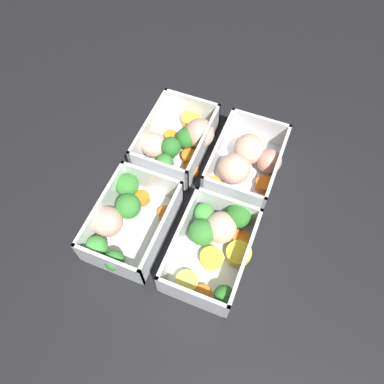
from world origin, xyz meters
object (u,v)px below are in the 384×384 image
container_near_right (247,162)px  container_far_left (124,219)px  container_far_right (179,141)px  container_near_left (216,242)px

container_near_right → container_far_left: (-0.17, 0.14, -0.00)m
container_near_right → container_far_right: size_ratio=0.99×
container_near_right → container_far_right: bearing=90.2°
container_near_right → container_far_right: same height
container_near_left → container_far_left: 0.14m
container_near_left → container_far_left: (-0.02, 0.14, 0.00)m
container_near_right → container_far_left: same height
container_far_left → container_far_right: same height
container_near_left → container_far_right: (0.15, 0.12, 0.00)m
container_near_left → container_far_right: 0.19m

